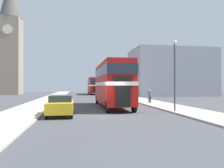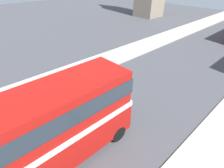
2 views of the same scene
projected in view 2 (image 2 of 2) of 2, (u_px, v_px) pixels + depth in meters
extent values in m
cube|color=#B2140F|center=(32.00, 158.00, 7.98)|extent=(2.49, 10.70, 1.73)
cube|color=white|center=(26.00, 143.00, 7.43)|extent=(2.51, 10.76, 0.31)
cube|color=#B2140F|center=(18.00, 125.00, 6.83)|extent=(2.44, 10.49, 1.88)
cube|color=#232D38|center=(17.00, 123.00, 6.78)|extent=(2.51, 10.60, 0.85)
cylinder|color=black|center=(95.00, 114.00, 11.64)|extent=(0.28, 1.01, 1.01)
cylinder|color=black|center=(118.00, 133.00, 10.27)|extent=(0.28, 1.01, 1.01)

